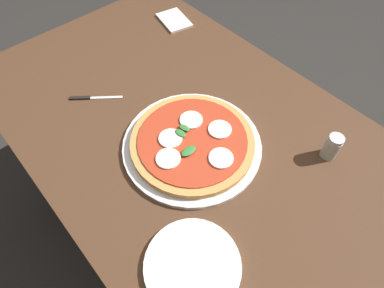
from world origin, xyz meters
TOP-DOWN VIEW (x-y plane):
  - ground_plane at (0.00, 0.00)m, footprint 6.00×6.00m
  - dining_table at (0.00, 0.00)m, footprint 1.38×0.81m
  - serving_tray at (0.04, -0.04)m, footprint 0.37×0.37m
  - pizza at (0.04, -0.04)m, footprint 0.33×0.33m
  - plate_white at (0.27, -0.25)m, footprint 0.21×0.21m
  - napkin at (-0.44, 0.29)m, footprint 0.15×0.12m
  - knife at (-0.30, -0.15)m, footprint 0.11×0.13m
  - pepper_shaker at (0.29, 0.21)m, footprint 0.04×0.04m

SIDE VIEW (x-z plane):
  - ground_plane at x=0.00m, z-range 0.00..0.00m
  - dining_table at x=0.00m, z-range 0.26..1.01m
  - knife at x=-0.30m, z-range 0.74..0.75m
  - napkin at x=-0.44m, z-range 0.74..0.75m
  - serving_tray at x=0.04m, z-range 0.74..0.76m
  - plate_white at x=0.27m, z-range 0.74..0.76m
  - pizza at x=0.04m, z-range 0.75..0.78m
  - pepper_shaker at x=0.29m, z-range 0.74..0.82m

